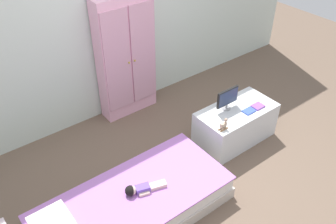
{
  "coord_description": "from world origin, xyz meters",
  "views": [
    {
      "loc": [
        -1.72,
        -1.96,
        2.84
      ],
      "look_at": [
        0.11,
        0.43,
        0.58
      ],
      "focal_mm": 38.56,
      "sensor_mm": 36.0,
      "label": 1
    }
  ],
  "objects_px": {
    "rocking_horse_toy": "(224,124)",
    "bed": "(134,206)",
    "book_blue": "(249,111)",
    "tv_stand": "(235,124)",
    "tv_monitor": "(228,98)",
    "wardrobe": "(126,57)",
    "doll": "(138,189)",
    "book_purple": "(258,106)"
  },
  "relations": [
    {
      "from": "bed",
      "to": "book_blue",
      "type": "height_order",
      "value": "book_blue"
    },
    {
      "from": "wardrobe",
      "to": "tv_stand",
      "type": "xyz_separation_m",
      "value": [
        0.66,
        -1.26,
        -0.55
      ]
    },
    {
      "from": "wardrobe",
      "to": "rocking_horse_toy",
      "type": "xyz_separation_m",
      "value": [
        0.29,
        -1.41,
        -0.27
      ]
    },
    {
      "from": "tv_stand",
      "to": "book_purple",
      "type": "distance_m",
      "value": 0.33
    },
    {
      "from": "wardrobe",
      "to": "rocking_horse_toy",
      "type": "distance_m",
      "value": 1.47
    },
    {
      "from": "wardrobe",
      "to": "tv_monitor",
      "type": "distance_m",
      "value": 1.32
    },
    {
      "from": "doll",
      "to": "book_blue",
      "type": "distance_m",
      "value": 1.56
    },
    {
      "from": "rocking_horse_toy",
      "to": "bed",
      "type": "bearing_deg",
      "value": -177.2
    },
    {
      "from": "tv_monitor",
      "to": "wardrobe",
      "type": "bearing_deg",
      "value": 115.64
    },
    {
      "from": "tv_monitor",
      "to": "book_blue",
      "type": "height_order",
      "value": "tv_monitor"
    },
    {
      "from": "rocking_horse_toy",
      "to": "wardrobe",
      "type": "bearing_deg",
      "value": 101.49
    },
    {
      "from": "rocking_horse_toy",
      "to": "tv_stand",
      "type": "bearing_deg",
      "value": 23.21
    },
    {
      "from": "bed",
      "to": "rocking_horse_toy",
      "type": "height_order",
      "value": "rocking_horse_toy"
    },
    {
      "from": "book_blue",
      "to": "book_purple",
      "type": "distance_m",
      "value": 0.15
    },
    {
      "from": "bed",
      "to": "book_blue",
      "type": "bearing_deg",
      "value": 3.77
    },
    {
      "from": "bed",
      "to": "book_purple",
      "type": "xyz_separation_m",
      "value": [
        1.76,
        0.11,
        0.31
      ]
    },
    {
      "from": "bed",
      "to": "tv_monitor",
      "type": "distance_m",
      "value": 1.55
    },
    {
      "from": "tv_monitor",
      "to": "rocking_horse_toy",
      "type": "bearing_deg",
      "value": -138.99
    },
    {
      "from": "doll",
      "to": "book_purple",
      "type": "xyz_separation_m",
      "value": [
        1.7,
        0.1,
        0.12
      ]
    },
    {
      "from": "doll",
      "to": "wardrobe",
      "type": "relative_size",
      "value": 0.25
    },
    {
      "from": "doll",
      "to": "wardrobe",
      "type": "height_order",
      "value": "wardrobe"
    },
    {
      "from": "wardrobe",
      "to": "tv_monitor",
      "type": "xyz_separation_m",
      "value": [
        0.56,
        -1.17,
        -0.18
      ]
    },
    {
      "from": "bed",
      "to": "tv_monitor",
      "type": "bearing_deg",
      "value": 11.6
    },
    {
      "from": "doll",
      "to": "tv_stand",
      "type": "xyz_separation_m",
      "value": [
        1.48,
        0.21,
        -0.1
      ]
    },
    {
      "from": "bed",
      "to": "doll",
      "type": "relative_size",
      "value": 4.71
    },
    {
      "from": "book_blue",
      "to": "tv_monitor",
      "type": "bearing_deg",
      "value": 130.08
    },
    {
      "from": "doll",
      "to": "rocking_horse_toy",
      "type": "distance_m",
      "value": 1.13
    },
    {
      "from": "book_purple",
      "to": "book_blue",
      "type": "bearing_deg",
      "value": 180.0
    },
    {
      "from": "tv_monitor",
      "to": "book_blue",
      "type": "bearing_deg",
      "value": -49.92
    },
    {
      "from": "wardrobe",
      "to": "rocking_horse_toy",
      "type": "relative_size",
      "value": 11.99
    },
    {
      "from": "tv_monitor",
      "to": "book_purple",
      "type": "height_order",
      "value": "tv_monitor"
    },
    {
      "from": "bed",
      "to": "book_purple",
      "type": "distance_m",
      "value": 1.79
    },
    {
      "from": "tv_stand",
      "to": "rocking_horse_toy",
      "type": "height_order",
      "value": "rocking_horse_toy"
    },
    {
      "from": "doll",
      "to": "wardrobe",
      "type": "bearing_deg",
      "value": 60.57
    },
    {
      "from": "doll",
      "to": "rocking_horse_toy",
      "type": "relative_size",
      "value": 3.02
    },
    {
      "from": "wardrobe",
      "to": "book_purple",
      "type": "bearing_deg",
      "value": -57.4
    },
    {
      "from": "bed",
      "to": "tv_stand",
      "type": "xyz_separation_m",
      "value": [
        1.54,
        0.22,
        0.08
      ]
    },
    {
      "from": "bed",
      "to": "wardrobe",
      "type": "xyz_separation_m",
      "value": [
        0.89,
        1.47,
        0.63
      ]
    },
    {
      "from": "doll",
      "to": "tv_monitor",
      "type": "bearing_deg",
      "value": 11.84
    },
    {
      "from": "bed",
      "to": "doll",
      "type": "height_order",
      "value": "doll"
    },
    {
      "from": "tv_stand",
      "to": "tv_monitor",
      "type": "xyz_separation_m",
      "value": [
        -0.09,
        0.08,
        0.37
      ]
    },
    {
      "from": "book_purple",
      "to": "wardrobe",
      "type": "bearing_deg",
      "value": 122.6
    }
  ]
}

